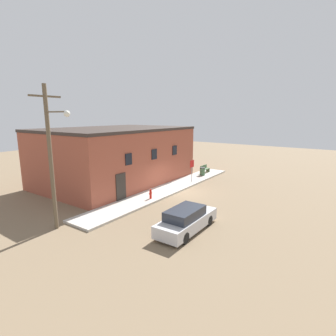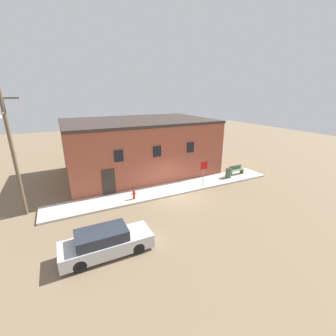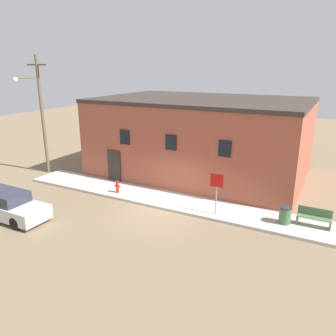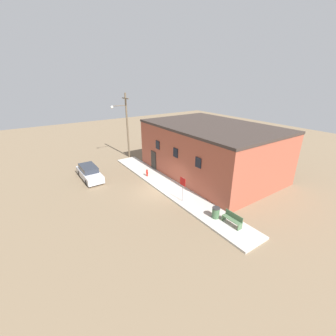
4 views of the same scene
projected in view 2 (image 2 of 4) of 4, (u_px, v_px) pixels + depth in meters
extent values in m
plane|color=#7A664C|center=(177.00, 196.00, 18.00)|extent=(80.00, 80.00, 0.00)
cube|color=#BCB7AD|center=(170.00, 189.00, 19.01)|extent=(19.70, 2.42, 0.15)
cube|color=#9E4C38|center=(139.00, 147.00, 22.97)|extent=(13.98, 9.34, 5.12)
cube|color=#382D28|center=(138.00, 121.00, 22.13)|extent=(14.08, 9.44, 0.24)
cube|color=black|center=(119.00, 156.00, 17.41)|extent=(0.70, 0.08, 0.90)
cube|color=black|center=(157.00, 151.00, 18.78)|extent=(0.70, 0.08, 0.90)
cube|color=black|center=(190.00, 148.00, 20.15)|extent=(0.70, 0.08, 0.90)
cube|color=#2D2823|center=(109.00, 183.00, 17.67)|extent=(1.00, 0.08, 2.20)
cylinder|color=red|center=(134.00, 195.00, 17.03)|extent=(0.18, 0.18, 0.63)
sphere|color=red|center=(134.00, 191.00, 16.91)|extent=(0.16, 0.16, 0.16)
cylinder|color=red|center=(132.00, 194.00, 16.94)|extent=(0.10, 0.08, 0.08)
cylinder|color=red|center=(136.00, 193.00, 17.06)|extent=(0.10, 0.08, 0.08)
cylinder|color=gray|center=(203.00, 173.00, 19.32)|extent=(0.06, 0.06, 2.17)
cube|color=red|center=(204.00, 165.00, 19.07)|extent=(0.68, 0.02, 0.68)
cube|color=#4C6B47|center=(230.00, 173.00, 21.95)|extent=(0.08, 0.44, 0.42)
cube|color=#4C6B47|center=(242.00, 171.00, 22.56)|extent=(0.08, 0.44, 0.42)
cube|color=#4C6B47|center=(236.00, 170.00, 22.18)|extent=(1.52, 0.44, 0.04)
cube|color=#4C6B47|center=(235.00, 167.00, 22.28)|extent=(1.52, 0.04, 0.41)
cylinder|color=#426642|center=(228.00, 173.00, 21.40)|extent=(0.56, 0.56, 0.79)
cylinder|color=#2D2D2D|center=(229.00, 169.00, 21.27)|extent=(0.58, 0.58, 0.06)
cylinder|color=brown|center=(14.00, 156.00, 13.99)|extent=(0.22, 0.22, 8.19)
cylinder|color=brown|center=(1.00, 114.00, 12.39)|extent=(0.08, 1.81, 0.08)
cube|color=brown|center=(1.00, 98.00, 12.91)|extent=(1.80, 0.10, 0.10)
cylinder|color=black|center=(130.00, 233.00, 12.62)|extent=(0.61, 0.20, 0.61)
cylinder|color=black|center=(138.00, 248.00, 11.41)|extent=(0.61, 0.20, 0.61)
cylinder|color=black|center=(77.00, 248.00, 11.44)|extent=(0.61, 0.20, 0.61)
cylinder|color=black|center=(80.00, 266.00, 10.23)|extent=(0.61, 0.20, 0.61)
cube|color=silver|center=(107.00, 244.00, 11.36)|extent=(4.54, 1.63, 0.69)
cube|color=#282D38|center=(102.00, 235.00, 11.07)|extent=(2.50, 1.43, 0.54)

